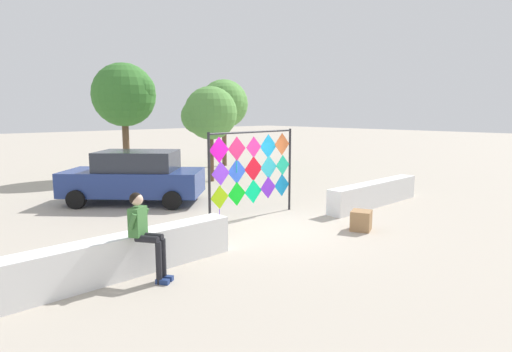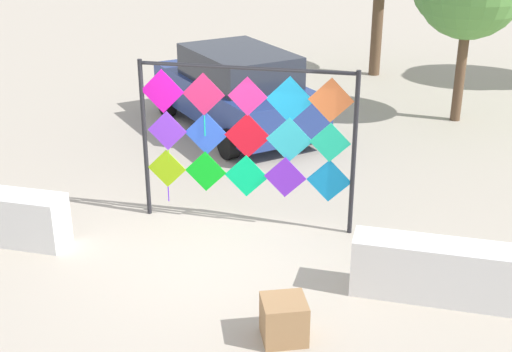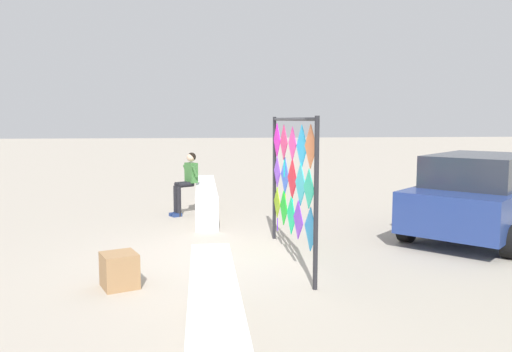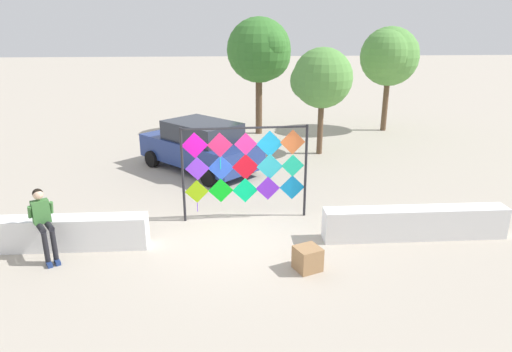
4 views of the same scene
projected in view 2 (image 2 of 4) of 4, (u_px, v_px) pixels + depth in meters
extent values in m
plane|color=#ADA393|center=(208.00, 256.00, 9.89)|extent=(120.00, 120.00, 0.00)
cylinder|color=#232328|center=(145.00, 140.00, 10.67)|extent=(0.07, 0.07, 2.54)
cylinder|color=#232328|center=(354.00, 155.00, 10.06)|extent=(0.07, 0.07, 2.54)
cylinder|color=#232328|center=(246.00, 68.00, 9.89)|extent=(3.23, 0.19, 0.06)
cube|color=#9AD412|center=(167.00, 168.00, 10.78)|extent=(0.63, 0.04, 0.63)
cylinder|color=#5416E5|center=(169.00, 194.00, 10.96)|extent=(0.02, 0.02, 0.26)
cube|color=#0DDD21|center=(206.00, 171.00, 10.66)|extent=(0.66, 0.04, 0.66)
cube|color=#08EE87|center=(246.00, 176.00, 10.55)|extent=(0.69, 0.04, 0.69)
cube|color=#7C2BE6|center=(285.00, 177.00, 10.40)|extent=(0.65, 0.04, 0.65)
cube|color=#138FDC|center=(329.00, 181.00, 10.31)|extent=(0.68, 0.04, 0.68)
cube|color=#8A3AF9|center=(167.00, 131.00, 10.51)|extent=(0.63, 0.04, 0.63)
cylinder|color=#8FE516|center=(169.00, 156.00, 10.69)|extent=(0.02, 0.02, 0.20)
cube|color=blue|center=(206.00, 134.00, 10.43)|extent=(0.69, 0.04, 0.69)
cylinder|color=gold|center=(207.00, 166.00, 10.64)|extent=(0.02, 0.02, 0.37)
cube|color=red|center=(247.00, 136.00, 10.30)|extent=(0.71, 0.04, 0.71)
cylinder|color=#16E5D3|center=(248.00, 169.00, 10.51)|extent=(0.02, 0.02, 0.35)
cube|color=#2EC5DB|center=(289.00, 140.00, 10.18)|extent=(0.70, 0.04, 0.70)
cube|color=#1ED29F|center=(330.00, 143.00, 10.04)|extent=(0.61, 0.04, 0.61)
cube|color=#F012C3|center=(162.00, 91.00, 10.28)|extent=(0.68, 0.04, 0.68)
cube|color=#E12768|center=(204.00, 94.00, 10.17)|extent=(0.65, 0.04, 0.65)
cylinder|color=#16E59D|center=(205.00, 126.00, 10.37)|extent=(0.02, 0.02, 0.33)
cube|color=#F72D93|center=(248.00, 96.00, 10.05)|extent=(0.60, 0.04, 0.60)
cube|color=#1AABF1|center=(290.00, 100.00, 9.95)|extent=(0.71, 0.04, 0.71)
cube|color=orange|center=(331.00, 100.00, 9.81)|extent=(0.67, 0.04, 0.67)
cube|color=navy|center=(236.00, 97.00, 14.80)|extent=(4.53, 4.60, 0.81)
cube|color=#282D38|center=(239.00, 65.00, 14.39)|extent=(2.98, 3.01, 0.65)
cylinder|color=black|center=(167.00, 103.00, 15.75)|extent=(0.59, 0.60, 0.60)
cylinder|color=black|center=(242.00, 92.00, 16.63)|extent=(0.59, 0.60, 0.60)
cylinder|color=black|center=(229.00, 144.00, 13.29)|extent=(0.59, 0.60, 0.60)
cylinder|color=black|center=(312.00, 128.00, 14.17)|extent=(0.59, 0.60, 0.60)
cube|color=#9E754C|center=(284.00, 320.00, 7.99)|extent=(0.66, 0.65, 0.52)
cylinder|color=brown|center=(461.00, 70.00, 15.15)|extent=(0.22, 0.22, 2.30)
cylinder|color=brown|center=(377.00, 22.00, 18.76)|extent=(0.30, 0.30, 2.95)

